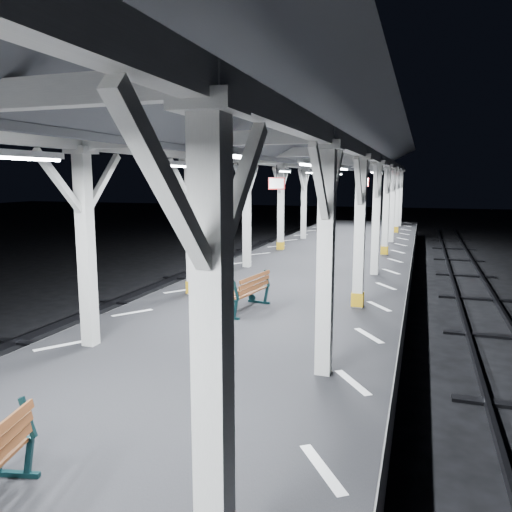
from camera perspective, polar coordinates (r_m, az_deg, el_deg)
The scene contains 7 objects.
ground at distance 10.18m, azimuth -1.66°, elevation -13.12°, with size 120.00×120.00×0.00m, color black.
platform at distance 10.00m, azimuth -1.68°, elevation -10.46°, with size 6.00×50.00×1.00m, color black.
hazard_stripes_left at distance 10.91m, azimuth -13.95°, elevation -6.32°, with size 1.00×48.00×0.01m, color silver.
hazard_stripes_right at distance 9.33m, azimuth 12.76°, elevation -8.86°, with size 1.00×48.00×0.01m, color silver.
track_left at distance 12.67m, azimuth -23.71°, elevation -9.04°, with size 2.20×60.00×0.16m.
canopy at distance 9.46m, azimuth -1.82°, elevation 13.39°, with size 5.40×49.00×4.65m.
bench_mid at distance 10.65m, azimuth -0.96°, elevation -4.06°, with size 0.76×1.55×0.80m.
Camera 1 is at (3.25, -8.86, 3.81)m, focal length 35.00 mm.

